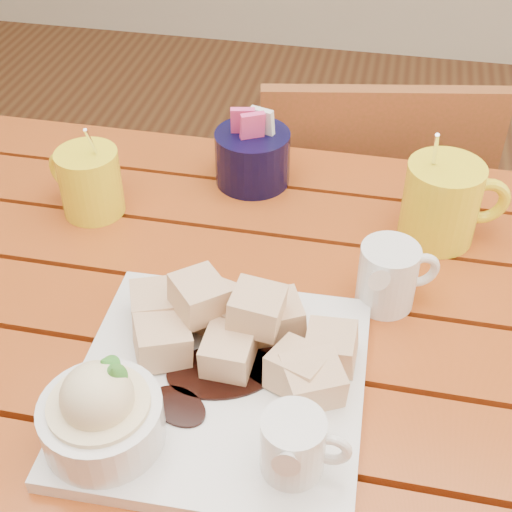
% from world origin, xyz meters
% --- Properties ---
extents(table, '(1.20, 0.79, 0.75)m').
position_xyz_m(table, '(0.00, 0.00, 0.64)').
color(table, '#934013').
rests_on(table, ground).
extents(dessert_plate, '(0.30, 0.30, 0.12)m').
position_xyz_m(dessert_plate, '(-0.03, -0.12, 0.78)').
color(dessert_plate, white).
rests_on(dessert_plate, table).
extents(coffee_mug_left, '(0.11, 0.08, 0.14)m').
position_xyz_m(coffee_mug_left, '(-0.26, 0.18, 0.80)').
color(coffee_mug_left, yellow).
rests_on(coffee_mug_left, table).
extents(coffee_mug_right, '(0.14, 0.10, 0.16)m').
position_xyz_m(coffee_mug_right, '(0.21, 0.21, 0.81)').
color(coffee_mug_right, yellow).
rests_on(coffee_mug_right, table).
extents(cream_pitcher, '(0.10, 0.09, 0.08)m').
position_xyz_m(cream_pitcher, '(0.15, 0.07, 0.79)').
color(cream_pitcher, white).
rests_on(cream_pitcher, table).
extents(sugar_caddy, '(0.11, 0.11, 0.12)m').
position_xyz_m(sugar_caddy, '(-0.06, 0.29, 0.79)').
color(sugar_caddy, black).
rests_on(sugar_caddy, table).
extents(chair_far, '(0.46, 0.46, 0.83)m').
position_xyz_m(chair_far, '(0.10, 0.57, 0.46)').
color(chair_far, brown).
rests_on(chair_far, ground).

